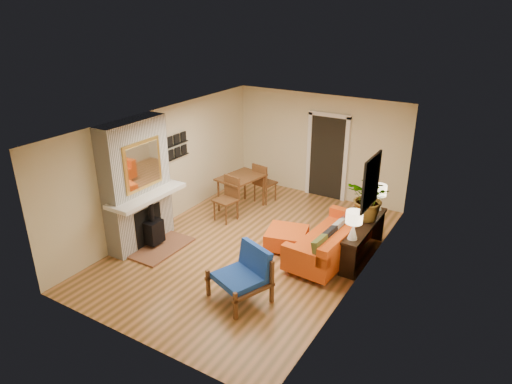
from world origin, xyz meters
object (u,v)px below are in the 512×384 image
at_px(blue_chair, 245,271).
at_px(lamp_near, 354,222).
at_px(console_table, 364,231).
at_px(ottoman, 287,238).
at_px(lamp_far, 379,194).
at_px(dining_table, 244,184).
at_px(houseplant, 370,198).
at_px(sofa, 333,241).

height_order(blue_chair, lamp_near, lamp_near).
xyz_separation_m(console_table, lamp_near, (0.00, -0.68, 0.49)).
height_order(ottoman, lamp_near, lamp_near).
bearing_deg(lamp_far, lamp_near, -90.00).
bearing_deg(dining_table, ottoman, -32.79).
distance_m(blue_chair, lamp_near, 2.11).
relative_size(ottoman, houseplant, 1.04).
distance_m(blue_chair, dining_table, 3.52).
bearing_deg(lamp_near, ottoman, 170.45).
bearing_deg(lamp_near, console_table, 90.00).
relative_size(console_table, houseplant, 2.03).
distance_m(dining_table, lamp_far, 3.21).
xyz_separation_m(lamp_near, lamp_far, (0.00, 1.44, 0.00)).
relative_size(sofa, dining_table, 1.15).
distance_m(sofa, houseplant, 1.09).
xyz_separation_m(sofa, blue_chair, (-0.80, -1.92, 0.12)).
relative_size(ottoman, blue_chair, 0.86).
bearing_deg(console_table, sofa, -144.31).
height_order(dining_table, console_table, dining_table).
height_order(sofa, ottoman, sofa).
bearing_deg(sofa, console_table, 35.69).
bearing_deg(sofa, dining_table, 159.26).
bearing_deg(blue_chair, sofa, 67.49).
height_order(blue_chair, dining_table, dining_table).
height_order(ottoman, lamp_far, lamp_far).
distance_m(console_table, houseplant, 0.64).
relative_size(console_table, lamp_far, 3.43).
xyz_separation_m(sofa, dining_table, (-2.71, 1.03, 0.29)).
distance_m(ottoman, houseplant, 1.84).
bearing_deg(houseplant, lamp_far, 88.93).
relative_size(sofa, houseplant, 2.40).
bearing_deg(blue_chair, lamp_far, 67.18).
xyz_separation_m(blue_chair, lamp_near, (1.27, 1.58, 0.58)).
relative_size(lamp_near, lamp_far, 1.00).
bearing_deg(ottoman, sofa, 5.95).
bearing_deg(sofa, ottoman, -174.05).
xyz_separation_m(lamp_far, houseplant, (-0.01, -0.54, 0.12)).
bearing_deg(lamp_far, sofa, -113.37).
distance_m(sofa, dining_table, 2.91).
relative_size(sofa, console_table, 1.19).
xyz_separation_m(console_table, houseplant, (-0.01, 0.22, 0.60)).
distance_m(sofa, ottoman, 0.98).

